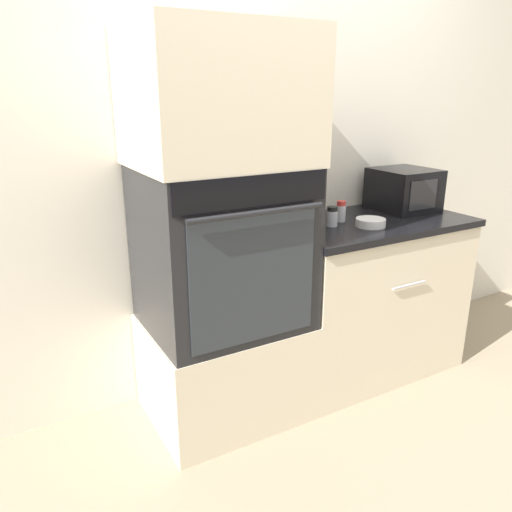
% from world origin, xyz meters
% --- Properties ---
extents(ground_plane, '(12.00, 12.00, 0.00)m').
position_xyz_m(ground_plane, '(0.00, 0.00, 0.00)').
color(ground_plane, gray).
extents(wall_back, '(8.00, 0.05, 2.50)m').
position_xyz_m(wall_back, '(0.00, 0.63, 1.25)').
color(wall_back, silver).
rests_on(wall_back, ground_plane).
extents(oven_cabinet_base, '(0.72, 0.60, 0.49)m').
position_xyz_m(oven_cabinet_base, '(-0.36, 0.30, 0.24)').
color(oven_cabinet_base, beige).
rests_on(oven_cabinet_base, ground_plane).
extents(wall_oven, '(0.70, 0.64, 0.74)m').
position_xyz_m(wall_oven, '(-0.36, 0.30, 0.86)').
color(wall_oven, black).
rests_on(wall_oven, oven_cabinet_base).
extents(oven_cabinet_upper, '(0.72, 0.60, 0.56)m').
position_xyz_m(oven_cabinet_upper, '(-0.36, 0.30, 1.50)').
color(oven_cabinet_upper, beige).
rests_on(oven_cabinet_upper, wall_oven).
extents(counter_unit, '(1.06, 0.63, 0.88)m').
position_xyz_m(counter_unit, '(0.52, 0.30, 0.44)').
color(counter_unit, beige).
rests_on(counter_unit, ground_plane).
extents(microwave, '(0.32, 0.33, 0.23)m').
position_xyz_m(microwave, '(0.83, 0.38, 1.00)').
color(microwave, black).
rests_on(microwave, counter_unit).
extents(knife_block, '(0.10, 0.14, 0.22)m').
position_xyz_m(knife_block, '(0.22, 0.51, 0.97)').
color(knife_block, brown).
rests_on(knife_block, counter_unit).
extents(bowl, '(0.15, 0.15, 0.04)m').
position_xyz_m(bowl, '(0.42, 0.19, 0.90)').
color(bowl, white).
rests_on(bowl, counter_unit).
extents(condiment_jar_near, '(0.05, 0.05, 0.07)m').
position_xyz_m(condiment_jar_near, '(0.14, 0.27, 0.91)').
color(condiment_jar_near, silver).
rests_on(condiment_jar_near, counter_unit).
extents(condiment_jar_mid, '(0.05, 0.05, 0.11)m').
position_xyz_m(condiment_jar_mid, '(0.35, 0.34, 0.93)').
color(condiment_jar_mid, silver).
rests_on(condiment_jar_mid, counter_unit).
extents(condiment_jar_far, '(0.06, 0.06, 0.10)m').
position_xyz_m(condiment_jar_far, '(0.25, 0.29, 0.93)').
color(condiment_jar_far, silver).
rests_on(condiment_jar_far, counter_unit).
extents(condiment_jar_back, '(0.05, 0.05, 0.10)m').
position_xyz_m(condiment_jar_back, '(0.10, 0.22, 0.93)').
color(condiment_jar_back, silver).
rests_on(condiment_jar_back, counter_unit).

